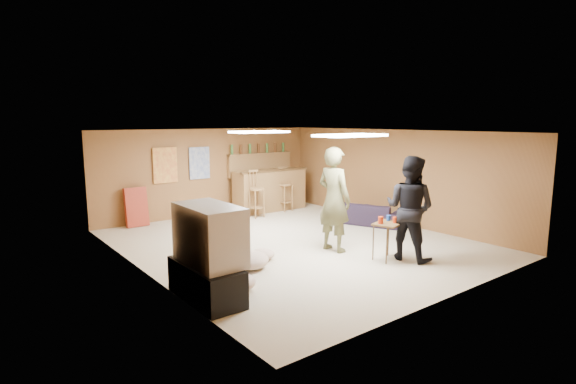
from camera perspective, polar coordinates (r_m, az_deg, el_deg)
ground at (r=9.02m, az=0.78°, el=-6.44°), size 7.00×7.00×0.00m
ceiling at (r=8.69m, az=0.81°, el=7.67°), size 6.00×7.00×0.02m
wall_back at (r=11.71m, az=-9.92°, el=2.53°), size 6.00×0.02×2.20m
wall_front at (r=6.47m, az=20.47°, el=-3.27°), size 6.00×0.02×2.20m
wall_left at (r=7.34m, az=-17.90°, el=-1.71°), size 0.02×7.00×2.20m
wall_right at (r=10.89m, az=13.26°, el=1.93°), size 0.02×7.00×2.20m
tv_stand at (r=6.33m, az=-10.35°, el=-11.12°), size 0.55×1.30×0.50m
dvd_box at (r=6.46m, az=-8.55°, el=-11.59°), size 0.35×0.50×0.08m
tv_body at (r=6.17m, az=-9.94°, el=-5.33°), size 0.60×1.10×0.80m
tv_screen at (r=6.31m, az=-7.44°, el=-4.93°), size 0.02×0.95×0.65m
bar_counter at (r=12.10m, az=-2.33°, el=0.24°), size 2.00×0.60×1.10m
bar_lip at (r=11.82m, az=-1.64°, el=2.72°), size 2.10×0.12×0.05m
bar_shelf at (r=12.35m, az=-3.57°, el=4.85°), size 2.00×0.18×0.05m
bar_backing at (r=12.40m, az=-3.61°, el=3.47°), size 2.00×0.14×0.60m
poster_left at (r=11.14m, az=-15.33°, el=3.30°), size 0.60×0.03×0.85m
poster_right at (r=11.51m, az=-11.18°, el=3.63°), size 0.55×0.03×0.80m
folding_chair_stack at (r=10.84m, az=-18.71°, el=-1.83°), size 0.50×0.26×0.91m
ceiling_panel_front at (r=7.57m, az=7.94°, el=7.13°), size 1.20×0.60×0.04m
ceiling_panel_back at (r=9.66m, az=-3.66°, el=7.62°), size 1.20×0.60×0.04m
person_olive at (r=8.33m, az=5.86°, el=-0.94°), size 0.54×0.76×1.95m
person_black at (r=8.07m, az=15.19°, el=-1.99°), size 0.87×1.02×1.82m
sofa at (r=10.73m, az=9.85°, el=-2.68°), size 1.28×1.83×0.50m
tray_table at (r=8.05m, az=12.53°, el=-6.14°), size 0.61×0.54×0.66m
cup_red_near at (r=7.88m, az=11.69°, el=-3.52°), size 0.09×0.09×0.12m
cup_red_far at (r=7.98m, az=13.43°, el=-3.47°), size 0.08×0.08×0.10m
cup_blue at (r=8.13m, az=12.64°, el=-3.24°), size 0.09×0.09×0.10m
bar_stool_left at (r=11.23m, az=-3.99°, el=-0.46°), size 0.44×0.44×1.10m
bar_stool_right at (r=11.99m, az=-0.32°, el=0.42°), size 0.40×0.40×1.21m
cushion_near_tv at (r=7.51m, az=-4.85°, el=-8.61°), size 0.69×0.69×0.28m
cushion_mid at (r=7.96m, az=-3.25°, el=-7.89°), size 0.47×0.47×0.19m
cushion_far at (r=6.62m, az=-6.43°, el=-11.31°), size 0.59×0.59×0.24m
bottle_row at (r=12.29m, az=-3.76°, el=5.55°), size 1.76×0.08×0.26m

